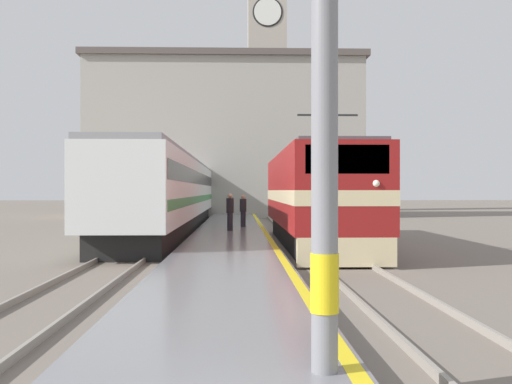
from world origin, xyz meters
TOP-DOWN VIEW (x-y plane):
  - ground_plane at (0.00, 30.00)m, footprint 200.00×200.00m
  - platform at (0.00, 25.00)m, footprint 3.30×140.00m
  - rail_track_near at (3.31, 25.00)m, footprint 2.84×140.00m
  - rail_track_far at (-3.24, 25.00)m, footprint 2.83×140.00m
  - locomotive_train at (3.31, 20.34)m, footprint 2.92×14.76m
  - passenger_train at (-3.24, 34.09)m, footprint 2.92×39.97m
  - catenary_mast at (1.26, 2.75)m, footprint 2.42×0.29m
  - person_on_platform at (-0.06, 23.97)m, footprint 0.34×0.34m
  - second_waiting_passenger at (0.56, 26.75)m, footprint 0.34×0.34m
  - clock_tower at (3.30, 59.46)m, footprint 4.93×4.93m
  - station_building at (-0.77, 47.51)m, footprint 22.81×8.99m

SIDE VIEW (x-z plane):
  - ground_plane at x=0.00m, z-range 0.00..0.00m
  - rail_track_near at x=3.31m, z-range -0.05..0.11m
  - rail_track_far at x=-3.24m, z-range -0.05..0.11m
  - platform at x=0.00m, z-range 0.00..0.37m
  - second_waiting_passenger at x=0.56m, z-range 0.40..2.02m
  - person_on_platform at x=-0.06m, z-range 0.41..2.10m
  - locomotive_train at x=3.31m, z-range -0.44..4.31m
  - passenger_train at x=-3.24m, z-range 0.15..4.04m
  - catenary_mast at x=1.26m, z-range 0.32..7.50m
  - station_building at x=-0.77m, z-range 0.02..13.27m
  - clock_tower at x=3.30m, z-range 0.82..27.49m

